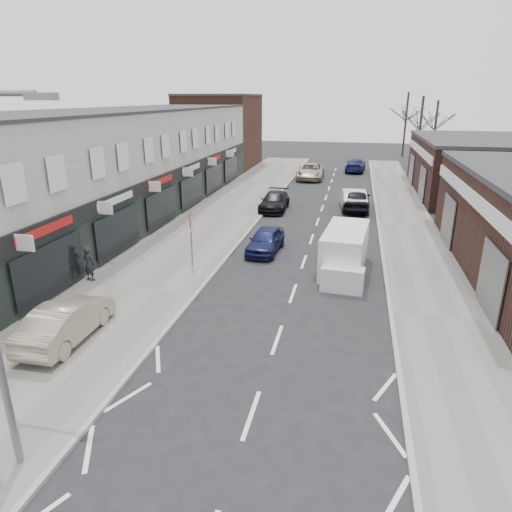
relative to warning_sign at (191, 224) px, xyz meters
The scene contains 19 objects.
ground 13.25m from the warning_sign, 66.74° to the right, with size 160.00×160.00×0.00m, color black.
pavement_left 10.35m from the warning_sign, 99.04° to the left, with size 5.50×64.00×0.12m, color slate.
pavement_right 14.95m from the warning_sign, 42.51° to the left, with size 3.50×64.00×0.12m, color slate.
shop_terrace_left 11.30m from the warning_sign, 138.04° to the left, with size 8.00×41.00×7.10m, color beige.
brick_block_far 34.09m from the warning_sign, 104.18° to the left, with size 8.00×10.00×8.00m, color #47271E.
right_unit_far 28.21m from the warning_sign, 51.25° to the left, with size 10.00×16.00×4.50m, color #3A1E1A.
tree_far_a 38.75m from the warning_sign, 68.53° to the left, with size 3.60×3.60×8.00m, color #382D26, non-canonical shape.
tree_far_b 45.24m from the warning_sign, 68.36° to the left, with size 3.60×3.60×7.50m, color #382D26, non-canonical shape.
tree_far_c 49.95m from the warning_sign, 74.12° to the left, with size 3.60×3.60×8.50m, color #382D26, non-canonical shape.
warning_sign is the anchor object (origin of this frame).
white_van 7.35m from the warning_sign, ahead, with size 2.23×5.38×2.04m.
sedan_on_pavement 7.96m from the warning_sign, 102.56° to the right, with size 1.42×4.08×1.34m, color #9E937E.
pedestrian 4.90m from the warning_sign, 144.56° to the right, with size 0.57×0.38×1.57m, color black.
parked_car_left_a 4.59m from the warning_sign, 46.77° to the left, with size 1.52×3.78×1.29m, color #151A43.
parked_car_left_b 12.90m from the warning_sign, 82.11° to the left, with size 1.84×4.52×1.31m, color black.
parked_car_left_c 26.87m from the warning_sign, 83.67° to the left, with size 2.56×5.55×1.54m, color #AFA08C.
parked_car_right_a 16.12m from the warning_sign, 62.72° to the left, with size 1.63×4.66×1.54m, color silver.
parked_car_right_b 15.92m from the warning_sign, 61.31° to the left, with size 1.90×4.72×1.61m, color black.
parked_car_right_c 33.46m from the warning_sign, 77.28° to the left, with size 2.03×4.99×1.45m, color #161A47.
Camera 1 is at (2.21, -7.65, 7.86)m, focal length 32.00 mm.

